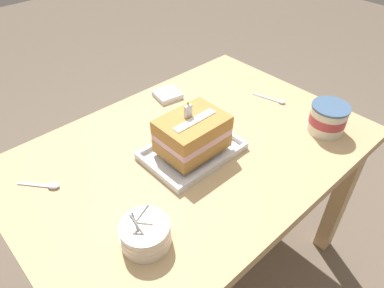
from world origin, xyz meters
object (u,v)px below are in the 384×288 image
(foil_tray, at_px, (192,152))
(bowl_stack, at_px, (145,234))
(birthday_cake, at_px, (192,134))
(ice_cream_tub, at_px, (328,118))
(serving_spoon_near_tray, at_px, (49,186))
(napkin_pile, at_px, (167,95))
(serving_spoon_by_bowls, at_px, (276,100))

(foil_tray, bearing_deg, bowl_stack, -151.58)
(birthday_cake, height_order, ice_cream_tub, birthday_cake)
(foil_tray, height_order, bowl_stack, bowl_stack)
(foil_tray, relative_size, serving_spoon_near_tray, 2.73)
(foil_tray, xyz_separation_m, bowl_stack, (-0.31, -0.17, 0.03))
(foil_tray, distance_m, birthday_cake, 0.07)
(ice_cream_tub, relative_size, napkin_pile, 1.18)
(bowl_stack, bearing_deg, ice_cream_tub, -4.22)
(birthday_cake, bearing_deg, serving_spoon_by_bowls, 0.48)
(foil_tray, relative_size, ice_cream_tub, 2.38)
(serving_spoon_by_bowls, distance_m, napkin_pile, 0.43)
(foil_tray, distance_m, serving_spoon_by_bowls, 0.45)
(serving_spoon_near_tray, xyz_separation_m, napkin_pile, (0.56, 0.14, 0.00))
(foil_tray, height_order, birthday_cake, birthday_cake)
(serving_spoon_near_tray, bearing_deg, bowl_stack, -74.73)
(birthday_cake, bearing_deg, foil_tray, -90.00)
(bowl_stack, distance_m, ice_cream_tub, 0.73)
(birthday_cake, distance_m, bowl_stack, 0.36)
(foil_tray, relative_size, serving_spoon_by_bowls, 2.23)
(birthday_cake, distance_m, ice_cream_tub, 0.48)
(birthday_cake, xyz_separation_m, serving_spoon_near_tray, (-0.40, 0.17, -0.08))
(birthday_cake, xyz_separation_m, serving_spoon_by_bowls, (0.45, 0.00, -0.08))
(foil_tray, bearing_deg, napkin_pile, 63.41)
(birthday_cake, distance_m, serving_spoon_by_bowls, 0.45)
(bowl_stack, relative_size, napkin_pile, 1.17)
(bowl_stack, distance_m, serving_spoon_near_tray, 0.35)
(serving_spoon_by_bowls, height_order, napkin_pile, napkin_pile)
(foil_tray, bearing_deg, birthday_cake, 90.00)
(bowl_stack, xyz_separation_m, napkin_pile, (0.47, 0.48, -0.02))
(serving_spoon_near_tray, distance_m, napkin_pile, 0.58)
(ice_cream_tub, xyz_separation_m, serving_spoon_by_bowls, (0.03, 0.23, -0.05))
(bowl_stack, distance_m, napkin_pile, 0.67)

